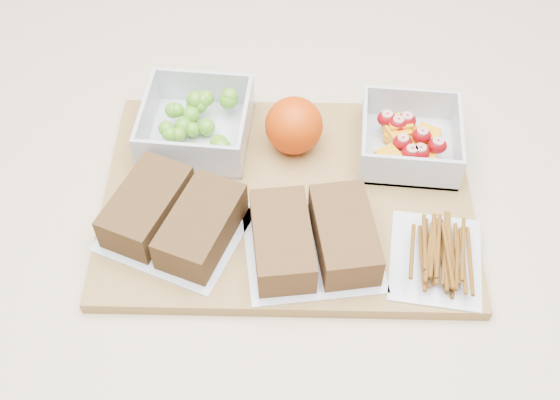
# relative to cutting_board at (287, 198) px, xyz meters

# --- Properties ---
(counter) EXTENTS (1.20, 0.90, 0.90)m
(counter) POSITION_rel_cutting_board_xyz_m (-0.01, 0.00, -0.46)
(counter) COLOR beige
(counter) RESTS_ON ground
(cutting_board) EXTENTS (0.44, 0.33, 0.02)m
(cutting_board) POSITION_rel_cutting_board_xyz_m (0.00, 0.00, 0.00)
(cutting_board) COLOR #9F7A41
(cutting_board) RESTS_ON counter
(grape_container) EXTENTS (0.12, 0.12, 0.05)m
(grape_container) POSITION_rel_cutting_board_xyz_m (-0.12, 0.08, 0.03)
(grape_container) COLOR silver
(grape_container) RESTS_ON cutting_board
(fruit_container) EXTENTS (0.12, 0.12, 0.05)m
(fruit_container) POSITION_rel_cutting_board_xyz_m (0.14, 0.08, 0.03)
(fruit_container) COLOR silver
(fruit_container) RESTS_ON cutting_board
(orange) EXTENTS (0.07, 0.07, 0.07)m
(orange) POSITION_rel_cutting_board_xyz_m (0.00, 0.08, 0.04)
(orange) COLOR #D53E05
(orange) RESTS_ON cutting_board
(sandwich_bag_left) EXTENTS (0.18, 0.17, 0.04)m
(sandwich_bag_left) POSITION_rel_cutting_board_xyz_m (-0.12, -0.06, 0.03)
(sandwich_bag_left) COLOR silver
(sandwich_bag_left) RESTS_ON cutting_board
(sandwich_bag_center) EXTENTS (0.17, 0.16, 0.04)m
(sandwich_bag_center) POSITION_rel_cutting_board_xyz_m (0.03, -0.07, 0.03)
(sandwich_bag_center) COLOR silver
(sandwich_bag_center) RESTS_ON cutting_board
(pretzel_bag) EXTENTS (0.10, 0.12, 0.03)m
(pretzel_bag) POSITION_rel_cutting_board_xyz_m (0.17, -0.07, 0.02)
(pretzel_bag) COLOR silver
(pretzel_bag) RESTS_ON cutting_board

